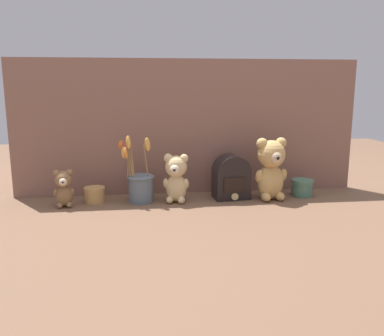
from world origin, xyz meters
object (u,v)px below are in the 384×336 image
flower_vase (140,185)px  decorative_tin_short (302,188)px  teddy_bear_large (271,168)px  decorative_tin_tall (95,195)px  vintage_radio (231,178)px  teddy_bear_medium (176,177)px  teddy_bear_small (64,187)px

flower_vase → decorative_tin_short: (0.76, 0.01, -0.04)m
teddy_bear_large → decorative_tin_tall: bearing=177.4°
flower_vase → vintage_radio: size_ratio=1.50×
teddy_bear_medium → decorative_tin_tall: teddy_bear_medium is taller
teddy_bear_medium → vintage_radio: bearing=6.7°
teddy_bear_large → decorative_tin_short: (0.17, 0.03, -0.11)m
teddy_bear_small → decorative_tin_short: teddy_bear_small is taller
vintage_radio → decorative_tin_short: size_ratio=1.99×
teddy_bear_large → decorative_tin_short: 0.20m
flower_vase → decorative_tin_tall: bearing=176.7°
teddy_bear_small → decorative_tin_short: (1.08, 0.05, -0.05)m
teddy_bear_large → vintage_radio: size_ratio=1.40×
teddy_bear_large → decorative_tin_tall: 0.80m
teddy_bear_medium → vintage_radio: 0.26m
teddy_bear_small → flower_vase: (0.32, 0.03, -0.00)m
teddy_bear_large → decorative_tin_short: bearing=11.8°
teddy_bear_large → teddy_bear_medium: teddy_bear_large is taller
vintage_radio → decorative_tin_tall: vintage_radio is taller
teddy_bear_medium → vintage_radio: (0.26, 0.03, -0.02)m
teddy_bear_medium → decorative_tin_tall: size_ratio=2.38×
flower_vase → vintage_radio: flower_vase is taller
flower_vase → vintage_radio: 0.42m
teddy_bear_small → decorative_tin_tall: (0.12, 0.05, -0.05)m
vintage_radio → decorative_tin_short: bearing=-0.3°
teddy_bear_large → decorative_tin_short: size_ratio=2.77×
flower_vase → teddy_bear_large: bearing=-2.4°
teddy_bear_small → decorative_tin_tall: teddy_bear_small is taller
teddy_bear_medium → decorative_tin_tall: 0.37m
teddy_bear_small → decorative_tin_tall: 0.14m
teddy_bear_medium → decorative_tin_short: (0.60, 0.03, -0.07)m
vintage_radio → decorative_tin_tall: 0.62m
teddy_bear_small → teddy_bear_large: bearing=0.6°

